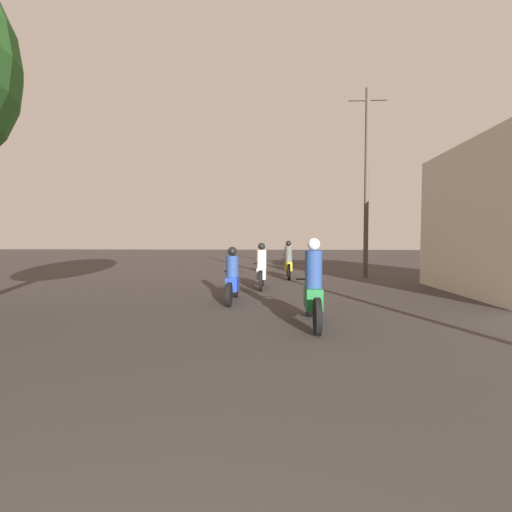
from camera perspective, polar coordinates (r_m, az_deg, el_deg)
The scene contains 7 objects.
motorcycle_green at distance 6.71m, azimuth 9.50°, elevation -5.67°, with size 0.60×2.11×1.68m.
motorcycle_blue at distance 9.15m, azimuth -3.90°, elevation -3.91°, with size 0.60×2.04×1.47m.
motorcycle_silver at distance 11.66m, azimuth 0.94°, elevation -2.37°, with size 0.60×1.97×1.55m.
motorcycle_yellow at distance 14.87m, azimuth 5.42°, elevation -1.20°, with size 0.60×2.16×1.62m.
motorcycle_red at distance 19.19m, azimuth 5.41°, elevation -0.35°, with size 0.60×1.98×1.63m.
motorcycle_black at distance 24.48m, azimuth 5.57°, elevation 0.25°, with size 0.60×2.02×1.56m.
utility_pole_far at distance 15.94m, azimuth 17.96°, elevation 11.95°, with size 1.60×0.20×8.17m.
Camera 1 is at (0.68, 0.16, 1.64)m, focal length 24.00 mm.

